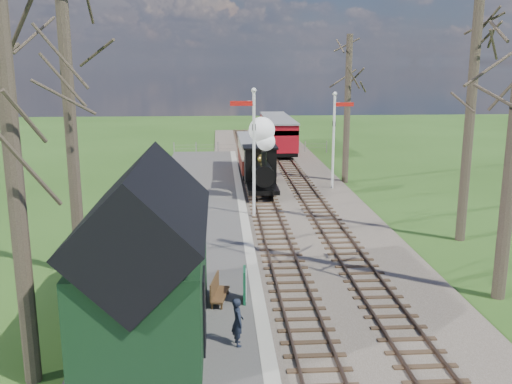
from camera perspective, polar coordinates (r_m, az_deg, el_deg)
distant_hills at (r=78.56m, az=-0.87°, el=-4.60°), size 114.40×48.00×22.02m
ballast_bed at (r=33.49m, az=2.57°, el=0.24°), size 8.00×60.00×0.10m
track_near at (r=33.36m, az=0.35°, el=0.29°), size 1.60×60.00×0.15m
track_far at (r=33.64m, az=4.77°, el=0.36°), size 1.60×60.00×0.15m
platform at (r=25.55m, az=-6.21°, el=-3.71°), size 5.00×44.00×0.20m
coping_strip at (r=25.55m, az=-1.04°, el=-3.63°), size 0.40×44.00×0.21m
station_shed at (r=15.46m, az=-10.86°, el=-6.58°), size 3.25×6.30×4.78m
semaphore_near at (r=26.79m, az=-0.36°, el=4.85°), size 1.22×0.24×6.22m
semaphore_far at (r=33.41m, az=7.90°, el=5.85°), size 1.22×0.24×5.72m
bare_trees at (r=21.01m, az=6.39°, el=6.92°), size 15.51×22.39×12.00m
fence_line at (r=47.05m, az=-0.51°, el=4.53°), size 12.60×0.08×1.00m
locomotive at (r=31.42m, az=0.55°, el=3.10°), size 1.76×4.10×4.40m
coach at (r=37.47m, az=-0.13°, el=3.85°), size 2.05×7.04×2.16m
red_carriage_a at (r=45.33m, az=2.54°, el=5.53°), size 2.21×5.47×2.32m
red_carriage_b at (r=50.76m, az=1.86°, el=6.32°), size 2.21×5.47×2.32m
sign_board at (r=17.61m, az=-1.13°, el=-9.28°), size 0.13×0.71×1.04m
bench at (r=17.69m, az=-3.91°, el=-9.78°), size 0.61×1.37×0.76m
person at (r=15.02m, az=-1.84°, el=-12.84°), size 0.38×0.51×1.28m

